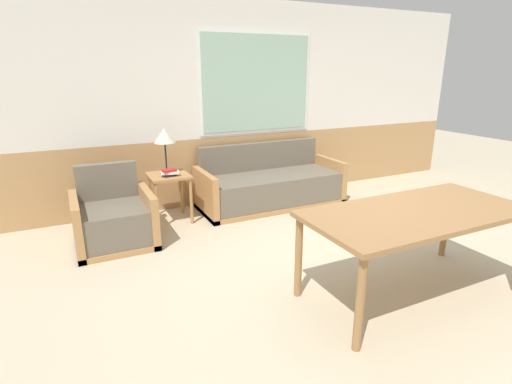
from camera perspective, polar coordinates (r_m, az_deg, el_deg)
ground_plane at (r=4.01m, az=17.46°, el=-10.71°), size 16.00×16.00×0.00m
wall_back at (r=5.74m, az=0.28°, el=12.68°), size 7.20×0.09×2.70m
couch at (r=5.51m, az=2.08°, el=0.76°), size 1.98×0.80×0.82m
armchair at (r=4.54m, az=-19.61°, el=-3.95°), size 0.81×0.77×0.83m
side_table at (r=4.98m, az=-12.31°, el=1.14°), size 0.47×0.47×0.60m
table_lamp at (r=4.94m, az=-12.94°, el=7.65°), size 0.26×0.26×0.55m
book_stack at (r=4.86m, az=-12.27°, el=2.72°), size 0.23×0.16×0.09m
dining_table at (r=3.45m, az=21.96°, el=-3.53°), size 1.85×0.88×0.75m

